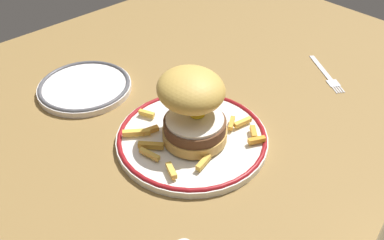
{
  "coord_description": "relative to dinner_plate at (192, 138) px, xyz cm",
  "views": [
    {
      "loc": [
        -39.77,
        -39.11,
        46.7
      ],
      "look_at": [
        -3.92,
        -0.69,
        4.6
      ],
      "focal_mm": 39.14,
      "sensor_mm": 36.0,
      "label": 1
    }
  ],
  "objects": [
    {
      "name": "ground_plane",
      "position": [
        3.92,
        0.69,
        -2.84
      ],
      "size": [
        126.65,
        109.65,
        4.0
      ],
      "primitive_type": "cube",
      "color": "olive"
    },
    {
      "name": "dinner_plate",
      "position": [
        0.0,
        0.0,
        0.0
      ],
      "size": [
        25.28,
        25.28,
        1.6
      ],
      "color": "white",
      "rests_on": "ground_plane"
    },
    {
      "name": "burger",
      "position": [
        0.16,
        0.11,
        6.61
      ],
      "size": [
        12.62,
        13.55,
        11.72
      ],
      "color": "gold",
      "rests_on": "dinner_plate"
    },
    {
      "name": "fries_pile",
      "position": [
        -1.84,
        -0.54,
        1.18
      ],
      "size": [
        19.07,
        20.19,
        0.88
      ],
      "color": "gold",
      "rests_on": "dinner_plate"
    },
    {
      "name": "side_plate",
      "position": [
        -4.99,
        25.35,
        -0.0
      ],
      "size": [
        18.09,
        18.09,
        1.6
      ],
      "color": "white",
      "rests_on": "ground_plane"
    },
    {
      "name": "fork",
      "position": [
        34.42,
        -3.78,
        -0.66
      ],
      "size": [
        8.95,
        12.86,
        0.36
      ],
      "color": "silver",
      "rests_on": "ground_plane"
    }
  ]
}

